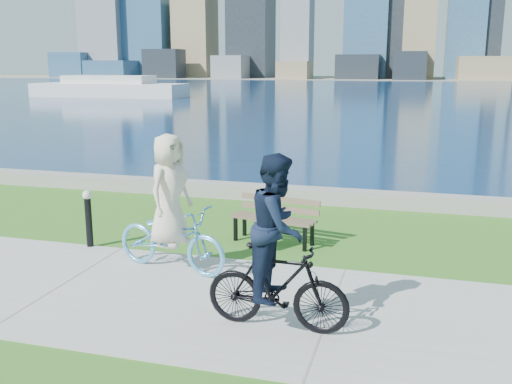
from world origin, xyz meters
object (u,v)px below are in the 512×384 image
park_bench (275,216)px  cyclist_woman (171,221)px  bollard_lamp (88,215)px  cyclist_man (277,257)px

park_bench → cyclist_woman: (-1.23, -1.94, 0.33)m
bollard_lamp → cyclist_woman: (1.92, -0.71, 0.23)m
bollard_lamp → cyclist_man: bearing=-29.4°
park_bench → bollard_lamp: bollard_lamp is taller
cyclist_woman → cyclist_man: size_ratio=0.99×
park_bench → cyclist_woman: 2.32m
bollard_lamp → cyclist_man: 4.65m
cyclist_man → park_bench: bearing=16.0°
bollard_lamp → cyclist_woman: size_ratio=0.48×
park_bench → cyclist_man: bearing=-64.8°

